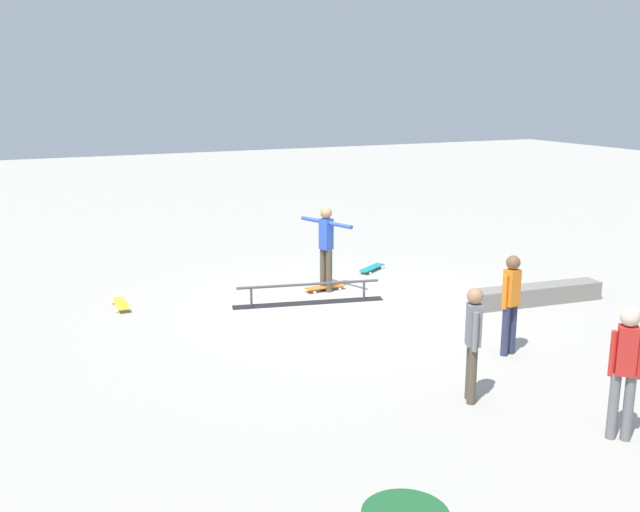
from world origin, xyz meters
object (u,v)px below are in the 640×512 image
(skateboard_main, at_px, (325,287))
(bystander_red_shirt, at_px, (625,366))
(bystander_grey_shirt, at_px, (473,338))
(skate_ledge, at_px, (537,294))
(bystander_orange_shirt, at_px, (511,299))
(loose_skateboard_yellow, at_px, (121,304))
(loose_skateboard_teal, at_px, (372,268))
(grind_rail, at_px, (309,294))
(skater_main, at_px, (326,243))

(skateboard_main, xyz_separation_m, bystander_red_shirt, (-0.48, 6.79, 0.81))
(bystander_grey_shirt, bearing_deg, skateboard_main, 21.74)
(skate_ledge, distance_m, bystander_orange_shirt, 2.89)
(loose_skateboard_yellow, bearing_deg, skate_ledge, -110.65)
(bystander_orange_shirt, distance_m, bystander_red_shirt, 2.68)
(bystander_red_shirt, xyz_separation_m, loose_skateboard_yellow, (4.27, -7.35, -0.81))
(loose_skateboard_teal, bearing_deg, skateboard_main, 178.40)
(skate_ledge, relative_size, loose_skateboard_yellow, 3.17)
(bystander_orange_shirt, height_order, loose_skateboard_yellow, bystander_orange_shirt)
(skate_ledge, distance_m, bystander_grey_shirt, 4.70)
(grind_rail, bearing_deg, skate_ledge, 167.94)
(grind_rail, bearing_deg, skateboard_main, -122.79)
(grind_rail, relative_size, skateboard_main, 3.45)
(skater_main, height_order, bystander_red_shirt, skater_main)
(skate_ledge, relative_size, loose_skateboard_teal, 3.27)
(skater_main, height_order, loose_skateboard_teal, skater_main)
(skate_ledge, distance_m, loose_skateboard_teal, 3.67)
(skater_main, xyz_separation_m, bystander_red_shirt, (-0.47, 6.77, -0.08))
(skater_main, distance_m, bystander_orange_shirt, 4.28)
(bystander_orange_shirt, bearing_deg, loose_skateboard_yellow, -53.40)
(grind_rail, height_order, bystander_orange_shirt, bystander_orange_shirt)
(bystander_red_shirt, height_order, loose_skateboard_teal, bystander_red_shirt)
(grind_rail, distance_m, skater_main, 1.17)
(skateboard_main, xyz_separation_m, loose_skateboard_teal, (-1.55, -0.94, 0.00))
(grind_rail, distance_m, bystander_red_shirt, 6.32)
(skateboard_main, height_order, bystander_red_shirt, bystander_red_shirt)
(bystander_red_shirt, distance_m, loose_skateboard_teal, 7.85)
(bystander_red_shirt, bearing_deg, loose_skateboard_yellow, -18.65)
(grind_rail, height_order, bystander_red_shirt, bystander_red_shirt)
(grind_rail, relative_size, skate_ledge, 1.09)
(skateboard_main, distance_m, bystander_grey_shirt, 5.34)
(bystander_red_shirt, bearing_deg, bystander_grey_shirt, -17.59)
(skate_ledge, height_order, loose_skateboard_teal, skate_ledge)
(bystander_orange_shirt, distance_m, bystander_grey_shirt, 1.84)
(skateboard_main, bearing_deg, loose_skateboard_yellow, -9.67)
(skate_ledge, bearing_deg, grind_rail, -24.62)
(bystander_grey_shirt, height_order, loose_skateboard_teal, bystander_grey_shirt)
(skateboard_main, relative_size, bystander_red_shirt, 0.52)
(skate_ledge, distance_m, bystander_red_shirt, 5.25)
(loose_skateboard_yellow, bearing_deg, loose_skateboard_teal, -83.92)
(bystander_red_shirt, distance_m, bystander_grey_shirt, 1.78)
(bystander_grey_shirt, distance_m, loose_skateboard_yellow, 6.76)
(skateboard_main, bearing_deg, skater_main, 126.57)
(grind_rail, relative_size, bystander_orange_shirt, 1.84)
(bystander_red_shirt, bearing_deg, skateboard_main, -44.73)
(skate_ledge, height_order, bystander_red_shirt, bystander_red_shirt)
(skate_ledge, relative_size, bystander_red_shirt, 1.64)
(skateboard_main, bearing_deg, bystander_orange_shirt, 102.72)
(skater_main, distance_m, loose_skateboard_teal, 2.02)
(skater_main, bearing_deg, bystander_grey_shirt, -24.37)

